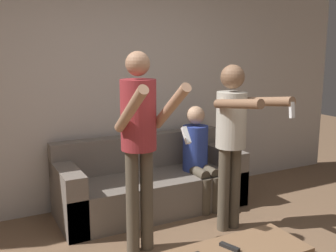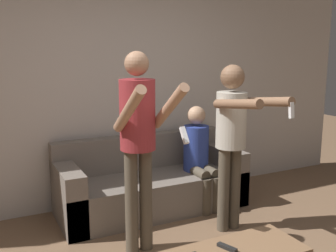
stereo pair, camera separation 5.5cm
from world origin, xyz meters
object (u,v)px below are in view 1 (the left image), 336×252
Objects in this scene: couch at (150,185)px; remote_near at (229,247)px; person_standing_left at (140,132)px; person_standing_right at (233,130)px; person_seated at (198,154)px.

remote_near is (-0.17, -1.67, 0.11)m from couch.
person_standing_left is 1.13m from remote_near.
person_standing_left reaches higher than remote_near.
couch is at bearing 119.53° from person_standing_right.
person_seated is at bearing 65.78° from remote_near.
person_standing_right reaches higher than person_seated.
person_standing_right is at bearing 53.20° from remote_near.
person_standing_right is 10.30× the size of remote_near.
person_standing_left is 0.93m from person_standing_right.
person_standing_left is 1.53× the size of person_seated.
person_seated reaches higher than remote_near.
remote_near is at bearing -95.93° from couch.
person_standing_left is 11.09× the size of remote_near.
person_seated is (0.97, 0.66, -0.46)m from person_standing_left.
person_standing_right is at bearing -60.47° from couch.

